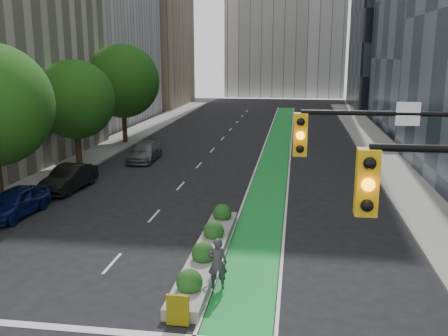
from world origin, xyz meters
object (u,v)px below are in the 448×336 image
(cyclist, at_px, (217,263))
(parked_car_left_near, at_px, (16,202))
(median_planter, at_px, (208,250))
(parked_car_left_mid, at_px, (69,178))
(parked_car_left_far, at_px, (145,152))

(cyclist, relative_size, parked_car_left_near, 0.43)
(cyclist, xyz_separation_m, parked_car_left_near, (-11.50, 6.49, -0.20))
(median_planter, bearing_deg, cyclist, -72.48)
(cyclist, relative_size, parked_car_left_mid, 0.41)
(median_planter, xyz_separation_m, parked_car_left_near, (-10.70, 3.95, 0.38))
(median_planter, relative_size, cyclist, 5.41)
(parked_car_left_mid, bearing_deg, parked_car_left_far, 81.91)
(parked_car_left_near, distance_m, parked_car_left_far, 14.29)
(parked_car_left_near, bearing_deg, parked_car_left_far, 84.38)
(parked_car_left_far, bearing_deg, parked_car_left_near, -102.07)
(parked_car_left_near, height_order, parked_car_left_mid, parked_car_left_mid)
(median_planter, distance_m, parked_car_left_near, 11.41)
(cyclist, bearing_deg, parked_car_left_near, -39.23)
(cyclist, distance_m, parked_car_left_far, 22.44)
(median_planter, bearing_deg, parked_car_left_mid, 138.43)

